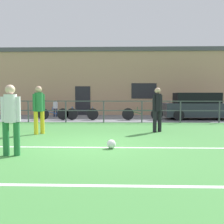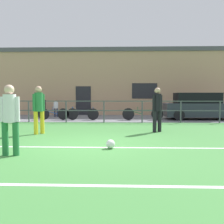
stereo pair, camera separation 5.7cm
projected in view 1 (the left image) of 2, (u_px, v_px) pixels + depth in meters
name	position (u px, v px, depth m)	size (l,w,h in m)	color
ground	(90.00, 146.00, 6.96)	(60.00, 44.00, 0.04)	#478C42
field_line_touchline	(89.00, 147.00, 6.68)	(36.00, 0.11, 0.00)	white
field_line_hash	(66.00, 185.00, 3.84)	(36.00, 0.11, 0.00)	white
pavement_strip	(106.00, 118.00, 15.43)	(48.00, 5.00, 0.02)	slate
perimeter_fence	(104.00, 108.00, 12.89)	(36.07, 0.07, 1.15)	#474C51
clubhouse_facade	(109.00, 82.00, 18.97)	(28.00, 2.56, 4.90)	tan
player_goalkeeper	(157.00, 107.00, 9.49)	(0.41, 0.31, 1.71)	black
player_striker	(11.00, 116.00, 5.70)	(0.45, 0.29, 1.65)	#237038
player_winger	(39.00, 107.00, 8.97)	(0.35, 0.39, 1.76)	gold
soccer_ball_spare	(111.00, 144.00, 6.52)	(0.24, 0.24, 0.24)	white
spectator_child	(55.00, 107.00, 16.23)	(0.31, 0.20, 1.17)	#232D4C
parked_car_red	(199.00, 107.00, 14.54)	(4.18, 1.78, 1.56)	#282D38
bicycle_parked_0	(58.00, 114.00, 14.20)	(2.35, 0.04, 0.76)	black
bicycle_parked_1	(78.00, 114.00, 14.16)	(2.39, 0.04, 0.76)	black
bicycle_parked_2	(142.00, 114.00, 14.05)	(2.33, 0.04, 0.77)	black
trash_bin_0	(40.00, 108.00, 16.54)	(0.63, 0.54, 1.10)	black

